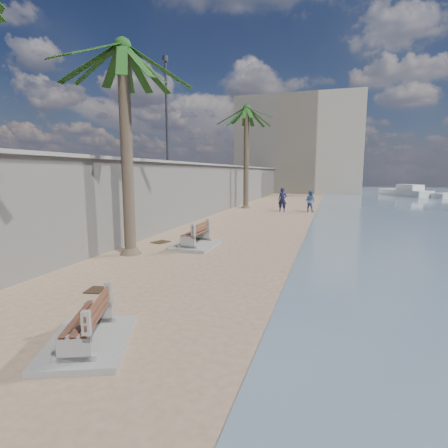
# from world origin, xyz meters

# --- Properties ---
(ground_plane) EXTENTS (140.00, 140.00, 0.00)m
(ground_plane) POSITION_xyz_m (0.00, 0.00, 0.00)
(ground_plane) COLOR #A07E62
(seawall) EXTENTS (0.45, 70.00, 3.50)m
(seawall) POSITION_xyz_m (-5.20, 20.00, 1.75)
(seawall) COLOR gray
(seawall) RESTS_ON ground_plane
(wall_cap) EXTENTS (0.80, 70.00, 0.12)m
(wall_cap) POSITION_xyz_m (-5.20, 20.00, 3.55)
(wall_cap) COLOR gray
(wall_cap) RESTS_ON seawall
(end_building) EXTENTS (18.00, 12.00, 14.00)m
(end_building) POSITION_xyz_m (-2.00, 52.00, 7.00)
(end_building) COLOR #B7AA93
(end_building) RESTS_ON ground_plane
(bench_near) EXTENTS (2.00, 2.35, 0.83)m
(bench_near) POSITION_xyz_m (-0.87, 0.13, 0.36)
(bench_near) COLOR gray
(bench_near) RESTS_ON ground_plane
(bench_far) EXTENTS (1.58, 2.31, 0.96)m
(bench_far) POSITION_xyz_m (-2.12, 8.33, 0.42)
(bench_far) COLOR gray
(bench_far) RESTS_ON ground_plane
(palm_mid) EXTENTS (5.00, 5.00, 8.20)m
(palm_mid) POSITION_xyz_m (-3.96, 6.41, 7.19)
(palm_mid) COLOR brown
(palm_mid) RESTS_ON ground_plane
(palm_back) EXTENTS (5.00, 5.00, 9.14)m
(palm_back) POSITION_xyz_m (-3.87, 24.22, 8.10)
(palm_back) COLOR brown
(palm_back) RESTS_ON ground_plane
(streetlight) EXTENTS (0.28, 0.28, 5.12)m
(streetlight) POSITION_xyz_m (-5.10, 12.00, 6.64)
(streetlight) COLOR #2D2D33
(streetlight) RESTS_ON wall_cap
(person_a) EXTENTS (0.76, 0.52, 2.11)m
(person_a) POSITION_xyz_m (-0.51, 22.32, 1.06)
(person_a) COLOR #141639
(person_a) RESTS_ON ground_plane
(person_b) EXTENTS (1.10, 0.99, 1.87)m
(person_b) POSITION_xyz_m (1.55, 22.73, 0.93)
(person_b) COLOR #4C6B9E
(person_b) RESTS_ON ground_plane
(yacht_far) EXTENTS (5.53, 7.76, 1.50)m
(yacht_far) POSITION_xyz_m (12.11, 45.54, 0.35)
(yacht_far) COLOR silver
(yacht_far) RESTS_ON bay_water
(debris_c) EXTENTS (0.74, 0.84, 0.03)m
(debris_c) POSITION_xyz_m (-3.91, 8.72, 0.01)
(debris_c) COLOR #382616
(debris_c) RESTS_ON ground_plane
(debris_d) EXTENTS (0.52, 0.60, 0.03)m
(debris_d) POSITION_xyz_m (-2.60, 2.59, 0.01)
(debris_d) COLOR #382616
(debris_d) RESTS_ON ground_plane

